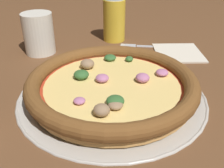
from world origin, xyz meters
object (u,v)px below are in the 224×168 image
object	(u,v)px
beverage_can	(114,20)
fork	(145,46)
pizza	(112,84)
napkin	(178,52)
pizza_tray	(112,94)
drinking_cup	(39,33)

from	to	relation	value
beverage_can	fork	bearing A→B (deg)	174.05
pizza	beverage_can	world-z (taller)	beverage_can
napkin	fork	bearing A→B (deg)	-4.77
pizza	fork	distance (m)	0.29
fork	napkin	bearing A→B (deg)	155.25
pizza	napkin	distance (m)	0.29
beverage_can	pizza_tray	bearing A→B (deg)	115.23
pizza	fork	bearing A→B (deg)	-83.22
pizza_tray	beverage_can	size ratio (longest dim) A/B	3.03
pizza	napkin	world-z (taller)	pizza
pizza	napkin	bearing A→B (deg)	-103.52
pizza_tray	pizza	bearing A→B (deg)	15.30
pizza_tray	beverage_can	bearing A→B (deg)	-64.77
pizza_tray	fork	world-z (taller)	pizza_tray
pizza_tray	pizza	size ratio (longest dim) A/B	1.11
pizza_tray	pizza	distance (m)	0.02
pizza_tray	drinking_cup	distance (m)	0.30
pizza_tray	napkin	xyz separation A→B (m)	(-0.07, -0.28, 0.00)
pizza_tray	drinking_cup	xyz separation A→B (m)	(0.28, -0.11, 0.05)
napkin	pizza_tray	bearing A→B (deg)	76.50
fork	beverage_can	distance (m)	0.12
pizza_tray	beverage_can	distance (m)	0.33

